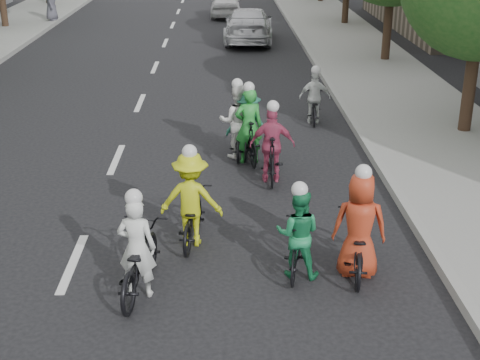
{
  "coord_description": "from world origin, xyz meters",
  "views": [
    {
      "loc": [
        2.51,
        -9.84,
        5.43
      ],
      "look_at": [
        2.81,
        1.14,
        1.0
      ],
      "focal_mm": 50.0,
      "sensor_mm": 36.0,
      "label": 1
    }
  ],
  "objects_px": {
    "cyclist_1": "(297,240)",
    "spectator_2": "(51,1)",
    "cyclist_4": "(358,236)",
    "cyclist_7": "(248,129)",
    "cyclist_3": "(272,151)",
    "cyclist_6": "(237,129)",
    "follow_car_trail": "(225,4)",
    "follow_car_lead": "(248,25)",
    "cyclist_5": "(249,134)",
    "cyclist_8": "(314,103)",
    "cyclist_2": "(191,207)",
    "cyclist_0": "(138,258)"
  },
  "relations": [
    {
      "from": "cyclist_1",
      "to": "cyclist_5",
      "type": "xyz_separation_m",
      "value": [
        -0.57,
        5.24,
        0.05
      ]
    },
    {
      "from": "cyclist_6",
      "to": "spectator_2",
      "type": "bearing_deg",
      "value": -65.14
    },
    {
      "from": "cyclist_2",
      "to": "follow_car_trail",
      "type": "bearing_deg",
      "value": -84.83
    },
    {
      "from": "cyclist_3",
      "to": "cyclist_5",
      "type": "bearing_deg",
      "value": -66.44
    },
    {
      "from": "cyclist_1",
      "to": "cyclist_6",
      "type": "height_order",
      "value": "cyclist_6"
    },
    {
      "from": "cyclist_8",
      "to": "spectator_2",
      "type": "bearing_deg",
      "value": -52.04
    },
    {
      "from": "cyclist_6",
      "to": "cyclist_4",
      "type": "bearing_deg",
      "value": 108.66
    },
    {
      "from": "cyclist_5",
      "to": "follow_car_trail",
      "type": "relative_size",
      "value": 0.48
    },
    {
      "from": "cyclist_2",
      "to": "cyclist_3",
      "type": "height_order",
      "value": "cyclist_2"
    },
    {
      "from": "cyclist_3",
      "to": "cyclist_6",
      "type": "distance_m",
      "value": 1.69
    },
    {
      "from": "cyclist_3",
      "to": "cyclist_4",
      "type": "height_order",
      "value": "cyclist_4"
    },
    {
      "from": "cyclist_1",
      "to": "cyclist_7",
      "type": "distance_m",
      "value": 5.56
    },
    {
      "from": "cyclist_2",
      "to": "follow_car_lead",
      "type": "bearing_deg",
      "value": -88.33
    },
    {
      "from": "cyclist_5",
      "to": "cyclist_7",
      "type": "height_order",
      "value": "cyclist_5"
    },
    {
      "from": "cyclist_8",
      "to": "cyclist_7",
      "type": "bearing_deg",
      "value": 60.68
    },
    {
      "from": "cyclist_8",
      "to": "follow_car_lead",
      "type": "height_order",
      "value": "cyclist_8"
    },
    {
      "from": "cyclist_3",
      "to": "cyclist_6",
      "type": "relative_size",
      "value": 0.95
    },
    {
      "from": "cyclist_7",
      "to": "spectator_2",
      "type": "relative_size",
      "value": 0.91
    },
    {
      "from": "follow_car_trail",
      "to": "spectator_2",
      "type": "bearing_deg",
      "value": 13.56
    },
    {
      "from": "cyclist_4",
      "to": "cyclist_7",
      "type": "xyz_separation_m",
      "value": [
        -1.53,
        5.54,
        0.03
      ]
    },
    {
      "from": "cyclist_7",
      "to": "cyclist_3",
      "type": "bearing_deg",
      "value": 113.49
    },
    {
      "from": "cyclist_5",
      "to": "cyclist_4",
      "type": "bearing_deg",
      "value": 96.48
    },
    {
      "from": "cyclist_6",
      "to": "cyclist_7",
      "type": "height_order",
      "value": "cyclist_6"
    },
    {
      "from": "follow_car_trail",
      "to": "follow_car_lead",
      "type": "bearing_deg",
      "value": 97.84
    },
    {
      "from": "cyclist_1",
      "to": "spectator_2",
      "type": "height_order",
      "value": "spectator_2"
    },
    {
      "from": "cyclist_2",
      "to": "cyclist_6",
      "type": "relative_size",
      "value": 0.97
    },
    {
      "from": "cyclist_1",
      "to": "follow_car_lead",
      "type": "relative_size",
      "value": 0.31
    },
    {
      "from": "cyclist_3",
      "to": "spectator_2",
      "type": "relative_size",
      "value": 0.93
    },
    {
      "from": "cyclist_6",
      "to": "follow_car_lead",
      "type": "distance_m",
      "value": 15.05
    },
    {
      "from": "follow_car_lead",
      "to": "cyclist_4",
      "type": "bearing_deg",
      "value": 95.75
    },
    {
      "from": "cyclist_0",
      "to": "cyclist_3",
      "type": "relative_size",
      "value": 1.13
    },
    {
      "from": "cyclist_6",
      "to": "follow_car_lead",
      "type": "xyz_separation_m",
      "value": [
        0.85,
        15.02,
        0.06
      ]
    },
    {
      "from": "cyclist_3",
      "to": "cyclist_8",
      "type": "bearing_deg",
      "value": -106.41
    },
    {
      "from": "cyclist_8",
      "to": "follow_car_trail",
      "type": "height_order",
      "value": "cyclist_8"
    },
    {
      "from": "cyclist_1",
      "to": "cyclist_7",
      "type": "height_order",
      "value": "cyclist_7"
    },
    {
      "from": "cyclist_4",
      "to": "follow_car_lead",
      "type": "bearing_deg",
      "value": -78.78
    },
    {
      "from": "follow_car_trail",
      "to": "cyclist_5",
      "type": "bearing_deg",
      "value": 91.59
    },
    {
      "from": "cyclist_6",
      "to": "follow_car_trail",
      "type": "xyz_separation_m",
      "value": [
        -0.12,
        22.73,
        -0.01
      ]
    },
    {
      "from": "cyclist_2",
      "to": "cyclist_8",
      "type": "height_order",
      "value": "cyclist_2"
    },
    {
      "from": "cyclist_4",
      "to": "spectator_2",
      "type": "xyz_separation_m",
      "value": [
        -10.94,
        26.25,
        0.46
      ]
    },
    {
      "from": "cyclist_3",
      "to": "follow_car_trail",
      "type": "bearing_deg",
      "value": -85.37
    },
    {
      "from": "cyclist_6",
      "to": "cyclist_2",
      "type": "bearing_deg",
      "value": 79.45
    },
    {
      "from": "cyclist_4",
      "to": "cyclist_0",
      "type": "bearing_deg",
      "value": 16.66
    },
    {
      "from": "follow_car_lead",
      "to": "follow_car_trail",
      "type": "xyz_separation_m",
      "value": [
        -0.97,
        7.71,
        -0.07
      ]
    },
    {
      "from": "cyclist_4",
      "to": "cyclist_8",
      "type": "height_order",
      "value": "cyclist_4"
    },
    {
      "from": "cyclist_1",
      "to": "cyclist_4",
      "type": "bearing_deg",
      "value": -168.41
    },
    {
      "from": "cyclist_3",
      "to": "cyclist_4",
      "type": "bearing_deg",
      "value": 107.57
    },
    {
      "from": "cyclist_5",
      "to": "cyclist_7",
      "type": "distance_m",
      "value": 0.3
    },
    {
      "from": "cyclist_3",
      "to": "follow_car_lead",
      "type": "xyz_separation_m",
      "value": [
        0.14,
        16.56,
        0.09
      ]
    },
    {
      "from": "cyclist_5",
      "to": "follow_car_lead",
      "type": "relative_size",
      "value": 0.37
    }
  ]
}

